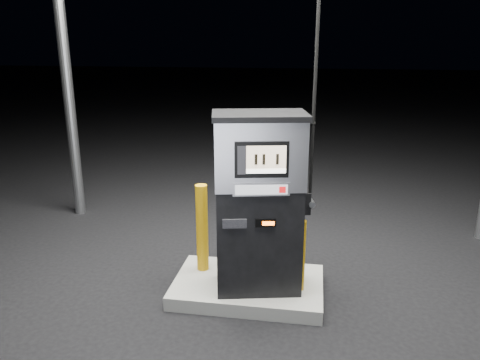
# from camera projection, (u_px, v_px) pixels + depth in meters

# --- Properties ---
(ground) EXTENTS (80.00, 80.00, 0.00)m
(ground) POSITION_uv_depth(u_px,v_px,m) (248.00, 293.00, 5.12)
(ground) COLOR black
(ground) RESTS_ON ground
(pump_island) EXTENTS (1.60, 1.00, 0.15)m
(pump_island) POSITION_uv_depth(u_px,v_px,m) (248.00, 287.00, 5.09)
(pump_island) COLOR slate
(pump_island) RESTS_ON ground
(fuel_dispenser) EXTENTS (1.06, 0.72, 3.83)m
(fuel_dispenser) POSITION_uv_depth(u_px,v_px,m) (259.00, 202.00, 4.68)
(fuel_dispenser) COLOR black
(fuel_dispenser) RESTS_ON pump_island
(bollard_left) EXTENTS (0.17, 0.17, 1.00)m
(bollard_left) POSITION_uv_depth(u_px,v_px,m) (202.00, 228.00, 5.19)
(bollard_left) COLOR #C58C0A
(bollard_left) RESTS_ON pump_island
(bollard_right) EXTENTS (0.10, 0.10, 0.77)m
(bollard_right) POSITION_uv_depth(u_px,v_px,m) (300.00, 255.00, 4.80)
(bollard_right) COLOR #C58C0A
(bollard_right) RESTS_ON pump_island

